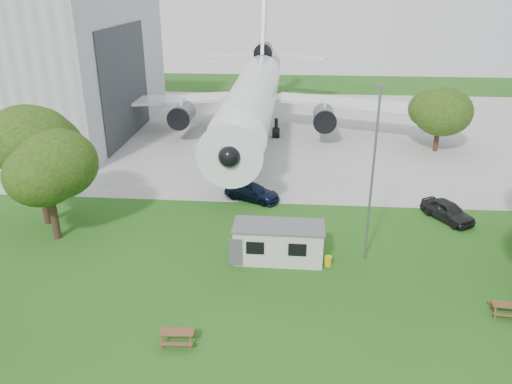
# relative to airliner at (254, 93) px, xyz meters

# --- Properties ---
(ground) EXTENTS (160.00, 160.00, 0.00)m
(ground) POSITION_rel_airliner_xyz_m (2.00, -35.86, -5.27)
(ground) COLOR #306A1E
(concrete_apron) EXTENTS (120.00, 46.00, 0.03)m
(concrete_apron) POSITION_rel_airliner_xyz_m (2.00, 2.14, -5.25)
(concrete_apron) COLOR #B7B7B2
(concrete_apron) RESTS_ON ground
(airliner) EXTENTS (46.36, 47.73, 17.69)m
(airliner) POSITION_rel_airliner_xyz_m (0.00, 0.00, 0.00)
(airliner) COLOR white
(airliner) RESTS_ON ground
(site_cabin) EXTENTS (6.76, 2.77, 2.62)m
(site_cabin) POSITION_rel_airliner_xyz_m (4.21, -30.25, -3.96)
(site_cabin) COLOR beige
(site_cabin) RESTS_ON ground
(picnic_west) EXTENTS (1.88, 1.59, 0.76)m
(picnic_west) POSITION_rel_airliner_xyz_m (-0.82, -39.43, -5.27)
(picnic_west) COLOR brown
(picnic_west) RESTS_ON ground
(picnic_east) EXTENTS (1.92, 1.65, 0.76)m
(picnic_east) POSITION_rel_airliner_xyz_m (17.61, -35.56, -5.27)
(picnic_east) COLOR brown
(picnic_east) RESTS_ON ground
(lamp_mast) EXTENTS (0.16, 0.16, 12.00)m
(lamp_mast) POSITION_rel_airliner_xyz_m (10.20, -29.66, 0.73)
(lamp_mast) COLOR slate
(lamp_mast) RESTS_ON ground
(tree_west_big) EXTENTS (7.18, 7.18, 9.86)m
(tree_west_big) POSITION_rel_airliner_xyz_m (-14.40, -26.05, 0.99)
(tree_west_big) COLOR #382619
(tree_west_big) RESTS_ON ground
(tree_west_small) EXTENTS (6.07, 6.07, 8.59)m
(tree_west_small) POSITION_rel_airliner_xyz_m (-12.51, -28.43, 0.27)
(tree_west_small) COLOR #382619
(tree_west_small) RESTS_ON ground
(tree_far_apron) EXTENTS (6.43, 6.43, 7.72)m
(tree_far_apron) POSITION_rel_airliner_xyz_m (21.10, -4.80, -0.78)
(tree_far_apron) COLOR #382619
(tree_far_apron) RESTS_ON ground
(car_ne_hatch) EXTENTS (4.02, 4.91, 1.58)m
(car_ne_hatch) POSITION_rel_airliner_xyz_m (17.56, -22.97, -4.48)
(car_ne_hatch) COLOR black
(car_ne_hatch) RESTS_ON ground
(car_apron_van) EXTENTS (5.44, 3.88, 1.46)m
(car_apron_van) POSITION_rel_airliner_xyz_m (1.50, -20.19, -4.54)
(car_apron_van) COLOR black
(car_apron_van) RESTS_ON ground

